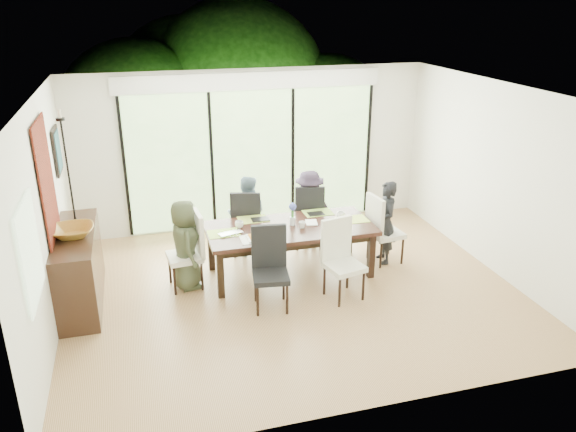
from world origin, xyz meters
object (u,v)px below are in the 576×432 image
object	(u,v)px
chair_right_end	(386,228)
chair_near_left	(271,270)
chair_near_right	(345,261)
cup_a	(239,224)
cup_c	(341,215)
chair_left_end	(184,251)
bowl	(73,231)
vase	(292,221)
sideboard	(79,268)
chair_far_left	(247,221)
laptop	(232,235)
person_right_end	(386,223)
cup_b	(302,225)
person_left_end	(185,245)
person_far_left	(247,216)
person_far_right	(309,209)
chair_far_right	(309,214)
table_top	(290,228)

from	to	relation	value
chair_right_end	chair_near_left	xyz separation A→B (m)	(-2.00, -0.87, 0.00)
chair_near_right	cup_a	world-z (taller)	chair_near_right
cup_c	chair_left_end	bearing A→B (deg)	-177.51
cup_c	bowl	size ratio (longest dim) A/B	0.24
vase	sideboard	xyz separation A→B (m)	(-2.91, -0.09, -0.31)
chair_near_left	vase	world-z (taller)	chair_near_left
chair_far_left	sideboard	world-z (taller)	chair_far_left
cup_c	laptop	bearing A→B (deg)	-173.09
vase	bowl	size ratio (longest dim) A/B	0.23
chair_right_end	person_right_end	world-z (taller)	person_right_end
chair_near_left	cup_b	size ratio (longest dim) A/B	11.00
person_left_end	vase	xyz separation A→B (m)	(1.53, 0.05, 0.16)
chair_far_left	person_far_left	bearing A→B (deg)	106.01
cup_a	chair_right_end	bearing A→B (deg)	-3.90
chair_near_right	sideboard	size ratio (longest dim) A/B	0.62
chair_left_end	bowl	distance (m)	1.46
cup_c	sideboard	xyz separation A→B (m)	(-3.66, -0.14, -0.29)
person_left_end	chair_near_left	bearing A→B (deg)	-135.57
chair_far_left	vase	size ratio (longest dim) A/B	9.17
cup_c	sideboard	distance (m)	3.67
cup_c	bowl	bearing A→B (deg)	-176.24
chair_far_left	cup_a	xyz separation A→B (m)	(-0.25, -0.70, 0.24)
person_right_end	cup_c	bearing A→B (deg)	-91.06
cup_c	person_right_end	bearing A→B (deg)	-8.37
chair_right_end	person_left_end	distance (m)	2.98
sideboard	vase	bearing A→B (deg)	1.78
sideboard	chair_near_right	bearing A→B (deg)	-13.88
chair_near_right	laptop	distance (m)	1.57
chair_right_end	person_far_right	xyz separation A→B (m)	(-0.95, 0.83, 0.09)
laptop	cup_b	xyz separation A→B (m)	(1.00, 0.00, 0.03)
chair_far_right	bowl	distance (m)	3.59
chair_near_right	chair_right_end	bearing A→B (deg)	28.33
person_far_right	laptop	xyz separation A→B (m)	(-1.40, -0.93, 0.12)
person_far_left	cup_a	distance (m)	0.74
chair_right_end	cup_a	size ratio (longest dim) A/B	8.87
vase	sideboard	distance (m)	2.93
cup_a	chair_near_right	bearing A→B (deg)	-40.36
chair_near_right	person_left_end	size ratio (longest dim) A/B	0.85
chair_near_left	laptop	size ratio (longest dim) A/B	3.33
laptop	cup_c	distance (m)	1.66
sideboard	chair_right_end	bearing A→B (deg)	0.53
table_top	vase	size ratio (longest dim) A/B	20.00
chair_near_left	chair_near_right	world-z (taller)	same
person_far_left	person_far_right	xyz separation A→B (m)	(1.00, 0.00, 0.00)
person_far_right	sideboard	world-z (taller)	person_far_right
table_top	person_far_left	xyz separation A→B (m)	(-0.45, 0.83, -0.07)
vase	cup_a	bearing A→B (deg)	172.41
table_top	person_far_right	size ratio (longest dim) A/B	1.86
chair_far_right	cup_c	world-z (taller)	chair_far_right
chair_far_left	vase	bearing A→B (deg)	138.02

